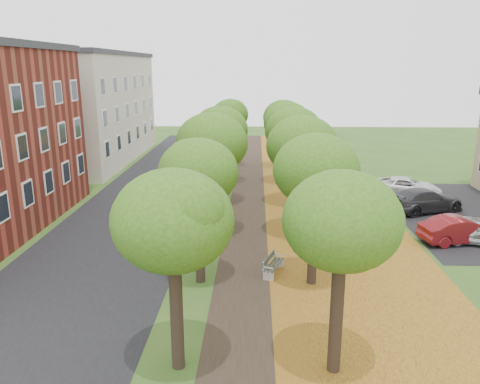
# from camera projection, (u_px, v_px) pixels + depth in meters

# --- Properties ---
(ground) EXTENTS (120.00, 120.00, 0.00)m
(ground) POSITION_uv_depth(u_px,v_px,m) (249.00, 368.00, 14.52)
(ground) COLOR #2D4C19
(ground) RESTS_ON ground
(street_asphalt) EXTENTS (8.00, 70.00, 0.01)m
(street_asphalt) POSITION_uv_depth(u_px,v_px,m) (133.00, 216.00, 29.24)
(street_asphalt) COLOR black
(street_asphalt) RESTS_ON ground
(footpath) EXTENTS (3.20, 70.00, 0.01)m
(footpath) POSITION_uv_depth(u_px,v_px,m) (253.00, 217.00, 28.99)
(footpath) COLOR black
(footpath) RESTS_ON ground
(leaf_verge) EXTENTS (7.50, 70.00, 0.01)m
(leaf_verge) POSITION_uv_depth(u_px,v_px,m) (334.00, 218.00, 28.83)
(leaf_verge) COLOR #AD7620
(leaf_verge) RESTS_ON ground
(parking_lot) EXTENTS (9.00, 16.00, 0.01)m
(parking_lot) POSITION_uv_depth(u_px,v_px,m) (467.00, 214.00, 29.51)
(parking_lot) COLOR black
(parking_lot) RESTS_ON ground
(tree_row_west) EXTENTS (3.48, 33.48, 6.16)m
(tree_row_west) POSITION_uv_depth(u_px,v_px,m) (217.00, 143.00, 27.86)
(tree_row_west) COLOR black
(tree_row_west) RESTS_ON ground
(tree_row_east) EXTENTS (3.48, 33.48, 6.16)m
(tree_row_east) POSITION_uv_depth(u_px,v_px,m) (297.00, 143.00, 27.70)
(tree_row_east) COLOR black
(tree_row_east) RESTS_ON ground
(building_cream) EXTENTS (10.30, 20.30, 10.40)m
(building_cream) POSITION_uv_depth(u_px,v_px,m) (81.00, 107.00, 45.57)
(building_cream) COLOR beige
(building_cream) RESTS_ON ground
(bench) EXTENTS (1.05, 1.79, 0.82)m
(bench) POSITION_uv_depth(u_px,v_px,m) (273.00, 265.00, 21.04)
(bench) COLOR #2A352D
(bench) RESTS_ON ground
(car_silver) EXTENTS (4.51, 2.60, 1.44)m
(car_silver) POSITION_uv_depth(u_px,v_px,m) (479.00, 230.00, 24.53)
(car_silver) COLOR #AAA9AE
(car_silver) RESTS_ON ground
(car_red) EXTENTS (4.50, 2.31, 1.41)m
(car_red) POSITION_uv_depth(u_px,v_px,m) (461.00, 230.00, 24.65)
(car_red) COLOR maroon
(car_red) RESTS_ON ground
(car_grey) EXTENTS (5.57, 3.84, 1.50)m
(car_grey) POSITION_uv_depth(u_px,v_px,m) (424.00, 200.00, 29.97)
(car_grey) COLOR #2F2F33
(car_grey) RESTS_ON ground
(car_white) EXTENTS (5.23, 3.40, 1.34)m
(car_white) POSITION_uv_depth(u_px,v_px,m) (406.00, 187.00, 33.61)
(car_white) COLOR silver
(car_white) RESTS_ON ground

